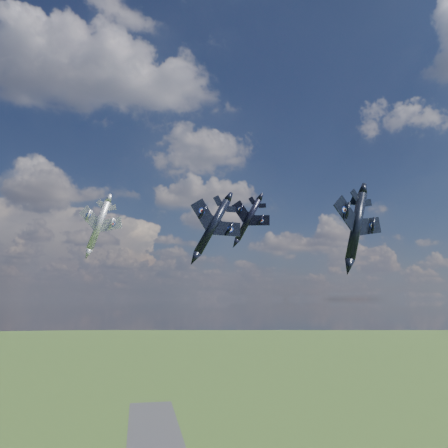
{
  "coord_description": "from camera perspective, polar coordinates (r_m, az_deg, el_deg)",
  "views": [
    {
      "loc": [
        -10.73,
        -69.23,
        69.65
      ],
      "look_at": [
        4.71,
        10.28,
        83.67
      ],
      "focal_mm": 35.0,
      "sensor_mm": 36.0,
      "label": 1
    }
  ],
  "objects": [
    {
      "name": "jet_high_navy",
      "position": [
        97.62,
        3.19,
        0.59
      ],
      "size": [
        14.19,
        16.51,
        7.35
      ],
      "primitive_type": null,
      "rotation": [
        0.0,
        0.5,
        -0.34
      ],
      "color": "black"
    },
    {
      "name": "jet_left_silver",
      "position": [
        90.08,
        -16.05,
        -0.17
      ],
      "size": [
        13.95,
        16.24,
        5.94
      ],
      "primitive_type": null,
      "rotation": [
        0.0,
        0.33,
        -0.31
      ],
      "color": "#9C9CA6"
    },
    {
      "name": "jet_lead_navy",
      "position": [
        74.22,
        -1.52,
        -0.32
      ],
      "size": [
        12.51,
        15.95,
        7.78
      ],
      "primitive_type": null,
      "rotation": [
        0.0,
        0.51,
        0.13
      ],
      "color": "black"
    },
    {
      "name": "jet_right_navy",
      "position": [
        73.76,
        16.91,
        -0.25
      ],
      "size": [
        16.88,
        19.36,
        6.85
      ],
      "primitive_type": null,
      "rotation": [
        0.0,
        0.32,
        0.35
      ],
      "color": "black"
    }
  ]
}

